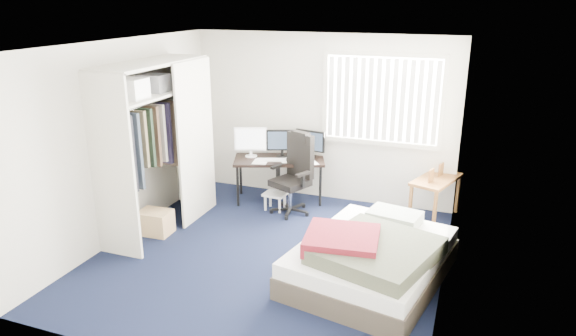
% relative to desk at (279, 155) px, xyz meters
% --- Properties ---
extents(ground, '(4.20, 4.20, 0.00)m').
position_rel_desk_xyz_m(ground, '(0.55, -1.76, -0.71)').
color(ground, black).
rests_on(ground, ground).
extents(room_shell, '(4.20, 4.20, 4.20)m').
position_rel_desk_xyz_m(room_shell, '(0.55, -1.76, 0.80)').
color(room_shell, silver).
rests_on(room_shell, ground).
extents(window_assembly, '(1.72, 0.09, 1.32)m').
position_rel_desk_xyz_m(window_assembly, '(1.45, 0.29, 0.89)').
color(window_assembly, white).
rests_on(window_assembly, ground).
extents(closet, '(0.64, 1.84, 2.22)m').
position_rel_desk_xyz_m(closet, '(-1.12, -1.49, 0.64)').
color(closet, beige).
rests_on(closet, ground).
extents(desk, '(1.48, 1.06, 1.12)m').
position_rel_desk_xyz_m(desk, '(0.00, 0.00, 0.00)').
color(desk, black).
rests_on(desk, ground).
extents(office_chair, '(0.73, 0.73, 1.17)m').
position_rel_desk_xyz_m(office_chair, '(0.36, -0.36, -0.26)').
color(office_chair, black).
rests_on(office_chair, ground).
extents(footstool, '(0.33, 0.27, 0.26)m').
position_rel_desk_xyz_m(footstool, '(0.09, -0.41, -0.51)').
color(footstool, white).
rests_on(footstool, ground).
extents(nightstand, '(0.69, 0.96, 0.78)m').
position_rel_desk_xyz_m(nightstand, '(2.30, 0.09, -0.18)').
color(nightstand, brown).
rests_on(nightstand, ground).
extents(bed, '(1.77, 2.15, 0.63)m').
position_rel_desk_xyz_m(bed, '(1.80, -1.89, -0.44)').
color(bed, '#393129').
rests_on(bed, ground).
extents(pine_box, '(0.43, 0.33, 0.31)m').
position_rel_desk_xyz_m(pine_box, '(-1.10, -1.70, -0.55)').
color(pine_box, tan).
rests_on(pine_box, ground).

